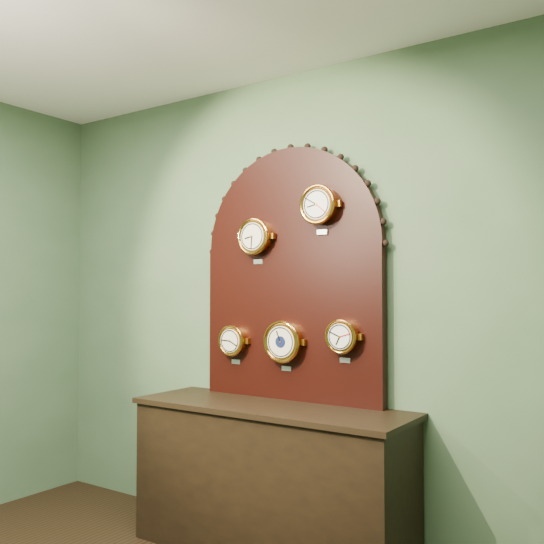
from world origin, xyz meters
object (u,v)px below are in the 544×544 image
Objects in this scene: display_board at (291,265)px; barometer at (283,342)px; hygrometer at (233,341)px; tide_clock at (342,336)px; arabic_clock at (319,205)px; roman_clock at (255,237)px; shop_counter at (270,482)px.

display_board is 5.10× the size of barometer.
hygrometer is 0.76m from tide_clock.
tide_clock is at bearing 0.38° from arabic_clock.
roman_clock is 0.66m from hygrometer.
hygrometer is 0.82× the size of barometer.
roman_clock is at bearing 179.82° from barometer.
display_board is 0.46m from barometer.
display_board is 6.23× the size of tide_clock.
shop_counter is 1.59m from arabic_clock.
display_board is 0.56m from tide_clock.
display_board reaches higher than hygrometer.
shop_counter is 0.92m from tide_clock.
roman_clock is at bearing -0.31° from hygrometer.
arabic_clock is (0.23, 0.15, 1.56)m from shop_counter.
display_board is at bearing 164.07° from arabic_clock.
arabic_clock is at bearing -179.62° from tide_clock.
roman_clock is at bearing -162.78° from display_board.
tide_clock is at bearing -0.00° from hygrometer.
roman_clock reaches higher than hygrometer.
hygrometer is (-0.17, 0.00, -0.64)m from roman_clock.
display_board is 6.25× the size of hygrometer.
arabic_clock is (0.23, -0.07, 0.33)m from display_board.
arabic_clock reaches higher than hygrometer.
arabic_clock is 0.82m from barometer.
display_board is at bearing 90.00° from shop_counter.
arabic_clock is 0.75m from tide_clock.
roman_clock reaches higher than tide_clock.
barometer is (-0.01, -0.07, -0.45)m from display_board.
display_board reaches higher than shop_counter.
shop_counter is 6.53× the size of hygrometer.
roman_clock is 0.83m from tide_clock.
hygrometer is at bearing 179.69° from roman_clock.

